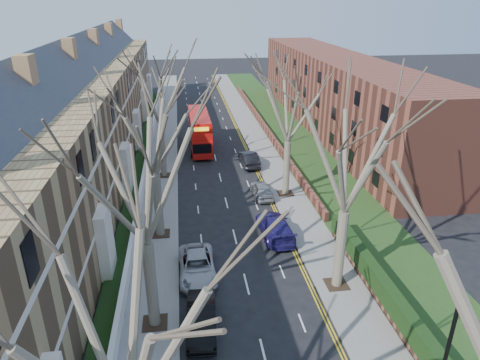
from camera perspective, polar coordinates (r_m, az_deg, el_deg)
name	(u,v)px	position (r m, az deg, el deg)	size (l,w,h in m)	color
pavement_left	(164,143)	(55.28, -10.08, 4.86)	(3.00, 102.00, 0.12)	slate
pavement_right	(257,139)	(56.05, 2.31, 5.46)	(3.00, 102.00, 0.12)	slate
terrace_left	(83,120)	(47.11, -20.19, 7.54)	(9.70, 78.00, 13.60)	olive
flats_right	(335,93)	(61.52, 12.49, 11.28)	(13.97, 54.00, 10.00)	brown
wall_hedge_right	(416,337)	(24.97, 22.39, -18.76)	(0.70, 24.00, 1.80)	brown
front_wall_left	(147,162)	(47.66, -12.34, 2.39)	(0.30, 78.00, 1.00)	white
grass_verge_right	(291,137)	(56.96, 6.79, 5.70)	(6.00, 102.00, 0.06)	#243E16
tree_left_near	(114,324)	(12.75, -16.50, -17.91)	(9.80, 9.80, 13.73)	brown
tree_left_mid	(140,168)	(21.05, -13.23, 1.53)	(10.50, 10.50, 14.71)	brown
tree_left_far	(151,120)	(30.64, -11.76, 7.82)	(10.15, 10.15, 14.22)	brown
tree_left_dist	(157,84)	(42.27, -10.94, 12.49)	(10.50, 10.50, 14.71)	brown
tree_right_mid	(351,145)	(24.62, 14.64, 4.56)	(10.50, 10.50, 14.71)	brown
tree_right_far	(290,97)	(37.55, 6.67, 10.94)	(10.15, 10.15, 14.22)	brown
double_decker_bus	(200,132)	(52.33, -5.40, 6.40)	(2.70, 10.13, 4.26)	#B1110C
car_left_mid	(201,319)	(24.93, -5.16, -17.95)	(1.58, 4.54, 1.50)	black
car_left_far	(197,266)	(28.99, -5.72, -11.37)	(2.39, 5.17, 1.44)	#AEAFB4
car_right_near	(275,227)	(33.31, 4.71, -6.21)	(2.24, 5.51, 1.60)	navy
car_right_mid	(262,190)	(39.66, 2.93, -1.28)	(1.65, 4.11, 1.40)	gray
car_right_far	(249,159)	(47.00, 1.20, 2.85)	(1.64, 4.71, 1.55)	black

